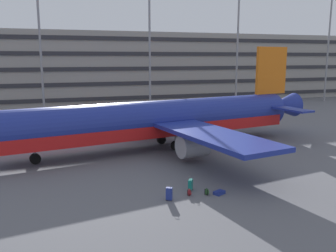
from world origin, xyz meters
name	(u,v)px	position (x,y,z in m)	size (l,w,h in m)	color
ground_plane	(150,146)	(0.00, 0.00, 0.00)	(600.00, 600.00, 0.00)	#5B5B60
terminal_structure	(94,67)	(0.00, 43.57, 6.77)	(147.46, 21.90, 13.55)	gray
airliner	(161,120)	(0.86, -1.03, 2.79)	(35.74, 29.07, 9.96)	navy
light_mast_center_left	(40,43)	(-10.14, 26.72, 11.06)	(1.80, 0.50, 18.84)	gray
light_mast_center_right	(150,34)	(7.47, 26.72, 12.67)	(1.80, 0.50, 21.96)	gray
light_mast_right	(238,36)	(24.22, 26.72, 12.64)	(1.80, 0.50, 21.89)	gray
light_mast_far_right	(329,34)	(44.73, 26.72, 13.43)	(1.80, 0.50, 23.44)	gray
suitcase_red	(169,194)	(-2.67, -14.10, 0.44)	(0.46, 0.43, 0.98)	navy
suitcase_scuffed	(219,193)	(0.77, -14.14, 0.11)	(0.89, 0.77, 0.22)	navy
suitcase_teal	(190,184)	(-0.75, -12.88, 0.40)	(0.46, 0.50, 0.94)	#147266
backpack_small	(189,193)	(-1.20, -13.82, 0.23)	(0.38, 0.38, 0.52)	maroon
backpack_navy	(207,192)	(-0.07, -14.04, 0.22)	(0.34, 0.39, 0.51)	#264C26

